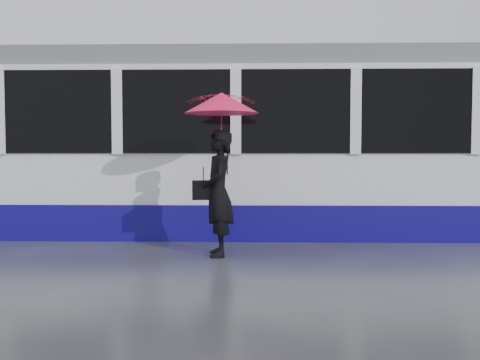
{
  "coord_description": "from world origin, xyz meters",
  "views": [
    {
      "loc": [
        0.48,
        -7.71,
        1.52
      ],
      "look_at": [
        0.27,
        0.27,
        1.1
      ],
      "focal_mm": 40.0,
      "sensor_mm": 36.0,
      "label": 1
    }
  ],
  "objects": [
    {
      "name": "woman",
      "position": [
        -0.04,
        0.03,
        0.92
      ],
      "size": [
        0.53,
        0.73,
        1.84
      ],
      "primitive_type": "imported",
      "rotation": [
        0.0,
        0.0,
        -1.43
      ],
      "color": "black",
      "rests_on": "ground"
    },
    {
      "name": "handbag",
      "position": [
        -0.26,
        0.05,
        0.97
      ],
      "size": [
        0.35,
        0.19,
        0.46
      ],
      "rotation": [
        0.0,
        0.0,
        0.14
      ],
      "color": "black",
      "rests_on": "ground"
    },
    {
      "name": "tram",
      "position": [
        0.68,
        2.5,
        1.64
      ],
      "size": [
        26.0,
        2.56,
        3.35
      ],
      "color": "white",
      "rests_on": "ground"
    },
    {
      "name": "rails",
      "position": [
        0.0,
        2.5,
        0.01
      ],
      "size": [
        34.0,
        1.51,
        0.02
      ],
      "color": "#3F3D38",
      "rests_on": "ground"
    },
    {
      "name": "umbrella",
      "position": [
        0.01,
        0.03,
        2.02
      ],
      "size": [
        1.22,
        1.22,
        1.24
      ],
      "rotation": [
        0.0,
        0.0,
        0.14
      ],
      "color": "#E31383",
      "rests_on": "ground"
    },
    {
      "name": "ground",
      "position": [
        0.0,
        0.0,
        0.0
      ],
      "size": [
        90.0,
        90.0,
        0.0
      ],
      "primitive_type": "plane",
      "color": "#27272C",
      "rests_on": "ground"
    }
  ]
}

